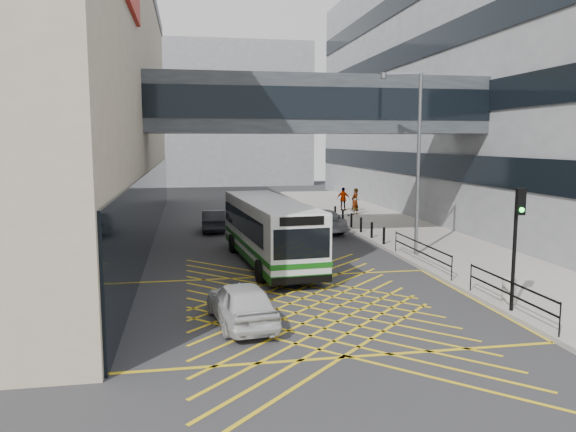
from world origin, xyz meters
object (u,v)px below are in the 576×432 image
pedestrian_b (356,201)px  traffic_light (517,232)px  car_silver (319,220)px  pedestrian_a (355,202)px  car_white (241,302)px  car_dark (214,220)px  litter_bin (509,291)px  pedestrian_c (343,199)px  street_lamp (414,152)px  bus (269,229)px

pedestrian_b → traffic_light: bearing=-116.2°
car_silver → pedestrian_a: size_ratio=2.48×
car_white → car_dark: bearing=-98.4°
car_silver → litter_bin: car_silver is taller
car_dark → pedestrian_a: (10.72, 4.95, 0.48)m
pedestrian_a → pedestrian_c: (-0.17, 2.56, -0.07)m
car_dark → traffic_light: 21.15m
car_dark → car_silver: size_ratio=0.87×
car_white → street_lamp: street_lamp is taller
street_lamp → pedestrian_c: street_lamp is taller
car_white → car_dark: (0.02, 18.46, -0.03)m
litter_bin → car_silver: bearing=99.0°
street_lamp → car_white: bearing=-115.2°
car_silver → pedestrian_b: size_ratio=2.99×
pedestrian_c → pedestrian_a: bearing=122.5°
bus → street_lamp: bearing=-4.9°
street_lamp → pedestrian_c: size_ratio=4.75×
car_dark → car_silver: bearing=168.8°
street_lamp → car_dark: bearing=153.9°
street_lamp → pedestrian_a: bearing=105.1°
litter_bin → pedestrian_c: bearing=86.7°
car_white → litter_bin: (9.09, 0.21, -0.12)m
bus → pedestrian_c: size_ratio=5.85×
traffic_light → street_lamp: street_lamp is taller
car_dark → litter_bin: 20.38m
car_silver → pedestrian_c: size_ratio=2.67×
bus → pedestrian_a: (8.65, 14.87, -0.43)m
bus → pedestrian_b: (9.33, 16.84, -0.60)m
pedestrian_b → pedestrian_c: size_ratio=0.90×
street_lamp → pedestrian_c: (1.49, 17.40, -4.00)m
bus → pedestrian_c: 19.39m
car_dark → car_silver: 6.59m
traffic_light → pedestrian_c: size_ratio=2.19×
car_dark → pedestrian_a: 11.81m
car_silver → pedestrian_b: bearing=-133.8°
litter_bin → pedestrian_b: size_ratio=0.50×
car_dark → pedestrian_a: bearing=-153.1°
pedestrian_b → pedestrian_c: pedestrian_c is taller
car_white → car_dark: 18.46m
traffic_light → pedestrian_c: traffic_light is taller
bus → car_dark: size_ratio=2.51×
traffic_light → litter_bin: (0.44, 0.96, -2.18)m
car_white → car_silver: bearing=-119.1°
litter_bin → traffic_light: bearing=-114.6°
car_silver → litter_bin: size_ratio=5.94×
car_white → car_silver: (6.43, 16.94, 0.07)m
pedestrian_a → litter_bin: bearing=46.2°
car_dark → pedestrian_c: 12.95m
pedestrian_a → pedestrian_c: size_ratio=1.08×
bus → pedestrian_b: bus is taller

